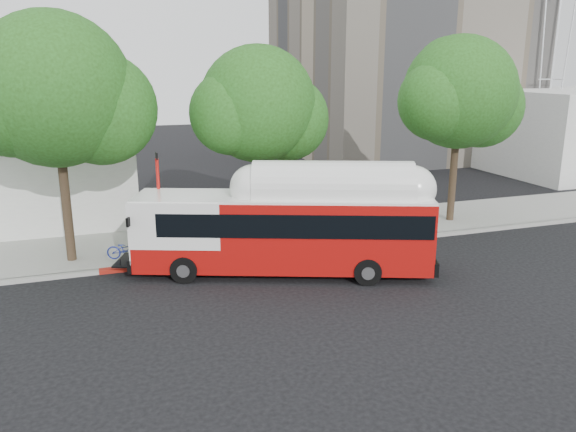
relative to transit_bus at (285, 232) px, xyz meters
name	(u,v)px	position (x,y,z in m)	size (l,w,h in m)	color
ground	(332,284)	(1.23, -1.64, -1.64)	(120.00, 120.00, 0.00)	black
sidewalk	(277,234)	(1.23, 4.86, -1.56)	(60.00, 5.00, 0.15)	gray
curb_strip	(296,250)	(1.23, 2.26, -1.56)	(60.00, 0.30, 0.15)	gray
red_curb_segment	(227,258)	(-1.77, 2.26, -1.56)	(10.00, 0.32, 0.16)	maroon
street_tree_left	(69,96)	(-7.29, 3.92, 4.97)	(6.67, 5.80, 9.74)	#2D2116
street_tree_mid	(266,109)	(0.64, 4.42, 4.27)	(5.75, 5.00, 8.62)	#2D2116
street_tree_right	(466,97)	(10.67, 4.22, 4.62)	(6.21, 5.40, 9.18)	#2D2116
transit_bus	(285,232)	(0.00, 0.00, 0.00)	(11.79, 6.12, 3.50)	#A40D0B
signal_pole	(160,207)	(-4.30, 2.71, 0.67)	(0.13, 0.43, 4.49)	red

